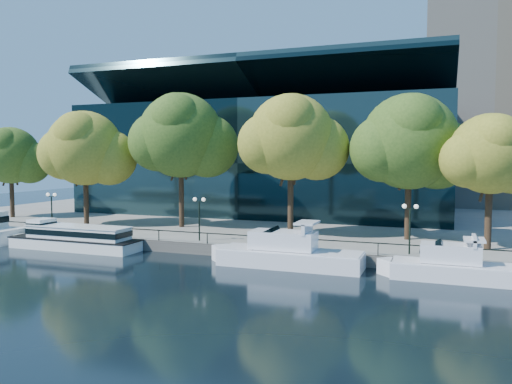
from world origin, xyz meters
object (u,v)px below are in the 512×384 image
at_px(lamp_2, 410,217).
at_px(cruiser_near, 284,252).
at_px(tree_3, 292,139).
at_px(lamp_0, 52,203).
at_px(tree_0, 11,157).
at_px(cruiser_far, 450,266).
at_px(tree_5, 492,156).
at_px(tour_boat, 72,237).
at_px(tree_4, 411,144).
at_px(lamp_1, 199,209).
at_px(tree_2, 182,137).
at_px(tree_1, 86,150).

bearing_deg(lamp_2, cruiser_near, -159.76).
height_order(cruiser_near, tree_3, tree_3).
bearing_deg(lamp_0, cruiser_near, -7.45).
bearing_deg(tree_0, cruiser_far, -12.32).
bearing_deg(tree_5, lamp_2, -145.36).
relative_size(cruiser_near, tree_5, 1.12).
height_order(tour_boat, tree_5, tree_5).
distance_m(tree_3, lamp_0, 26.03).
distance_m(tour_boat, tree_5, 38.35).
relative_size(tree_0, lamp_2, 2.89).
relative_size(tour_boat, cruiser_far, 1.44).
distance_m(cruiser_far, tree_4, 14.63).
bearing_deg(lamp_2, lamp_1, 180.00).
distance_m(tree_2, lamp_2, 26.62).
height_order(cruiser_near, lamp_0, lamp_0).
xyz_separation_m(lamp_1, lamp_2, (18.73, 0.00, 0.00)).
relative_size(tree_1, lamp_1, 3.22).
bearing_deg(lamp_1, tree_3, 38.30).
bearing_deg(tree_5, cruiser_far, -111.84).
bearing_deg(cruiser_far, tree_4, 107.41).
height_order(tree_3, lamp_2, tree_3).
distance_m(tree_2, tree_5, 30.97).
distance_m(cruiser_near, lamp_0, 26.93).
bearing_deg(tree_3, lamp_1, -141.70).
bearing_deg(lamp_1, lamp_2, 0.00).
xyz_separation_m(cruiser_near, tree_3, (-2.03, 9.22, 9.37)).
distance_m(tree_4, tree_5, 7.42).
bearing_deg(tree_3, lamp_0, -166.82).
xyz_separation_m(tree_2, tree_4, (24.13, -0.06, -0.93)).
bearing_deg(tree_0, cruiser_near, -15.82).
height_order(tree_3, lamp_0, tree_3).
distance_m(cruiser_far, tree_3, 19.65).
relative_size(cruiser_near, tree_3, 0.92).
xyz_separation_m(tour_boat, tree_0, (-19.00, 11.20, 7.66)).
xyz_separation_m(tour_boat, tree_4, (30.20, 10.73, 8.85)).
xyz_separation_m(cruiser_near, tree_4, (8.98, 10.91, 8.86)).
xyz_separation_m(tree_5, lamp_1, (-24.89, -4.26, -4.90)).
bearing_deg(cruiser_far, cruiser_near, 179.49).
distance_m(tour_boat, cruiser_near, 21.21).
relative_size(tree_4, lamp_2, 3.40).
relative_size(tour_boat, lamp_2, 3.60).
distance_m(tour_boat, lamp_1, 12.67).
distance_m(tour_boat, tree_3, 23.17).
xyz_separation_m(cruiser_far, lamp_2, (-3.02, 3.58, 2.93)).
distance_m(tree_0, lamp_0, 16.51).
height_order(tree_1, tree_2, tree_2).
xyz_separation_m(tree_0, tree_2, (25.06, -0.41, 2.12)).
height_order(tree_5, lamp_0, tree_5).
distance_m(tree_1, tree_2, 11.34).
bearing_deg(cruiser_far, lamp_0, 174.75).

